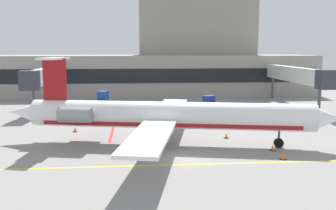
{
  "coord_description": "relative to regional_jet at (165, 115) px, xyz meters",
  "views": [
    {
      "loc": [
        -3.76,
        -31.05,
        9.23
      ],
      "look_at": [
        -0.15,
        10.7,
        3.0
      ],
      "focal_mm": 40.44,
      "sensor_mm": 36.0,
      "label": 1
    }
  ],
  "objects": [
    {
      "name": "jet_bridge_west",
      "position": [
        -17.06,
        24.65,
        2.07
      ],
      "size": [
        2.4,
        19.63,
        6.32
      ],
      "color": "silver",
      "rests_on": "ground"
    },
    {
      "name": "baggage_tug",
      "position": [
        -8.32,
        25.44,
        -1.79
      ],
      "size": [
        3.06,
        3.83,
        2.44
      ],
      "color": "#1E4CB2",
      "rests_on": "ground"
    },
    {
      "name": "safety_cone_charlie",
      "position": [
        9.68,
        -3.14,
        -2.62
      ],
      "size": [
        0.47,
        0.47,
        0.55
      ],
      "color": "orange",
      "rests_on": "ground"
    },
    {
      "name": "jet_bridge_east",
      "position": [
        23.22,
        23.12,
        2.16
      ],
      "size": [
        2.4,
        22.63,
        6.41
      ],
      "color": "silver",
      "rests_on": "ground"
    },
    {
      "name": "terminal_building",
      "position": [
        3.94,
        43.54,
        4.13
      ],
      "size": [
        64.67,
        16.14,
        20.55
      ],
      "color": "gray",
      "rests_on": "ground"
    },
    {
      "name": "ground",
      "position": [
        0.98,
        -4.8,
        -2.92
      ],
      "size": [
        120.0,
        120.0,
        0.11
      ],
      "color": "gray"
    },
    {
      "name": "safety_cone_bravo",
      "position": [
        6.59,
        1.98,
        -2.62
      ],
      "size": [
        0.47,
        0.47,
        0.55
      ],
      "color": "orange",
      "rests_on": "ground"
    },
    {
      "name": "safety_cone_delta",
      "position": [
        -9.61,
        6.45,
        -2.62
      ],
      "size": [
        0.47,
        0.47,
        0.55
      ],
      "color": "orange",
      "rests_on": "ground"
    },
    {
      "name": "pushback_tractor",
      "position": [
        8.91,
        21.51,
        -1.95
      ],
      "size": [
        3.16,
        3.55,
        2.02
      ],
      "color": "#19389E",
      "rests_on": "ground"
    },
    {
      "name": "safety_cone_alpha",
      "position": [
        9.56,
        -5.98,
        -2.62
      ],
      "size": [
        0.47,
        0.47,
        0.55
      ],
      "color": "orange",
      "rests_on": "ground"
    },
    {
      "name": "regional_jet",
      "position": [
        0.0,
        0.0,
        0.0
      ],
      "size": [
        32.23,
        26.94,
        8.4
      ],
      "color": "white",
      "rests_on": "ground"
    }
  ]
}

